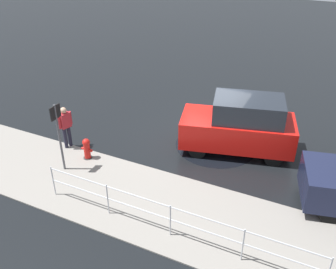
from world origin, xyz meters
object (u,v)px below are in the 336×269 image
(fire_hydrant, at_px, (87,149))
(sign_post, at_px, (58,129))
(moving_hatchback, at_px, (240,125))
(pedestrian, at_px, (65,124))

(fire_hydrant, xyz_separation_m, sign_post, (0.31, 0.87, 1.18))
(moving_hatchback, relative_size, pedestrian, 2.59)
(sign_post, bearing_deg, pedestrian, -56.81)
(pedestrian, distance_m, sign_post, 1.54)
(moving_hatchback, distance_m, fire_hydrant, 5.37)
(moving_hatchback, relative_size, fire_hydrant, 5.24)
(fire_hydrant, height_order, sign_post, sign_post)
(fire_hydrant, bearing_deg, moving_hatchback, -148.37)
(fire_hydrant, xyz_separation_m, pedestrian, (1.08, -0.31, 0.56))
(moving_hatchback, xyz_separation_m, sign_post, (4.85, 3.66, 0.55))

